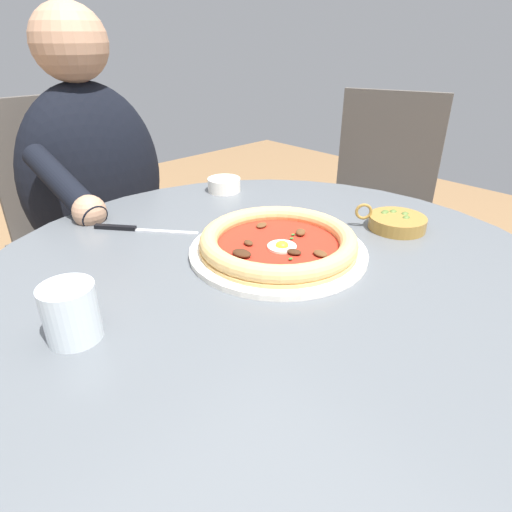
# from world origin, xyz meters

# --- Properties ---
(dining_table) EXTENTS (0.99, 0.99, 0.71)m
(dining_table) POSITION_xyz_m (0.00, 0.00, 0.57)
(dining_table) COLOR #565B60
(dining_table) RESTS_ON ground
(pizza_on_plate) EXTENTS (0.31, 0.31, 0.04)m
(pizza_on_plate) POSITION_xyz_m (0.05, 0.04, 0.73)
(pizza_on_plate) COLOR white
(pizza_on_plate) RESTS_ON dining_table
(water_glass) EXTENTS (0.07, 0.07, 0.08)m
(water_glass) POSITION_xyz_m (-0.31, 0.05, 0.75)
(water_glass) COLOR silver
(water_glass) RESTS_ON dining_table
(steak_knife) EXTENTS (0.14, 0.17, 0.01)m
(steak_knife) POSITION_xyz_m (-0.09, 0.31, 0.72)
(steak_knife) COLOR silver
(steak_knife) RESTS_ON dining_table
(ramekin_capers) EXTENTS (0.08, 0.08, 0.03)m
(ramekin_capers) POSITION_xyz_m (0.20, 0.36, 0.73)
(ramekin_capers) COLOR white
(ramekin_capers) RESTS_ON dining_table
(olive_pan) EXTENTS (0.11, 0.12, 0.05)m
(olive_pan) POSITION_xyz_m (0.30, -0.05, 0.73)
(olive_pan) COLOR olive
(olive_pan) RESTS_ON dining_table
(diner_person) EXTENTS (0.40, 0.49, 1.13)m
(diner_person) POSITION_xyz_m (0.02, 0.71, 0.51)
(diner_person) COLOR #282833
(diner_person) RESTS_ON ground
(cafe_chair_diner) EXTENTS (0.44, 0.45, 0.90)m
(cafe_chair_diner) POSITION_xyz_m (0.03, 0.86, 0.54)
(cafe_chair_diner) COLOR #504A45
(cafe_chair_diner) RESTS_ON ground
(cafe_chair_spare_far) EXTENTS (0.51, 0.51, 0.89)m
(cafe_chair_spare_far) POSITION_xyz_m (0.89, 0.33, 0.54)
(cafe_chair_spare_far) COLOR #504A45
(cafe_chair_spare_far) RESTS_ON ground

